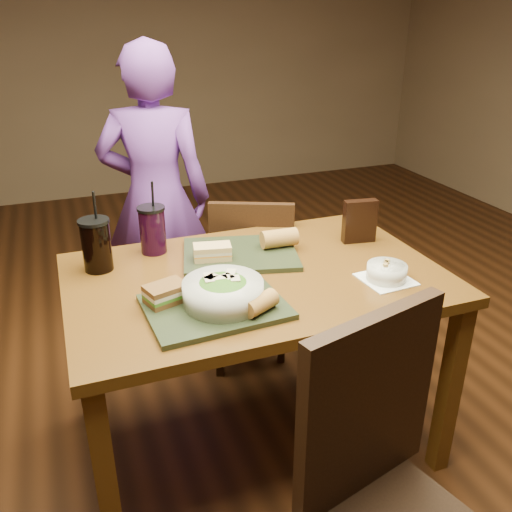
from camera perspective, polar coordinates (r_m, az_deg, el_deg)
The scene contains 16 objects.
ground at distance 2.33m, azimuth -0.00°, elevation -18.64°, with size 6.00×6.00×0.00m, color #381C0B.
dining_table at distance 1.94m, azimuth -0.00°, elevation -4.31°, with size 1.30×0.85×0.75m.
chair_near at distance 1.45m, azimuth 13.33°, elevation -23.08°, with size 0.52×0.52×0.98m.
chair_far at distance 2.52m, azimuth -1.17°, elevation -1.93°, with size 0.49×0.50×0.85m.
diner at distance 2.73m, azimuth -10.51°, elevation 5.92°, with size 0.55×0.36×1.49m, color #643189.
tray_near at distance 1.69m, azimuth -4.34°, elevation -5.35°, with size 0.42×0.32×0.02m, color black.
tray_far at distance 2.04m, azimuth -1.67°, elevation 0.21°, with size 0.42×0.32×0.02m, color black.
salad_bowl at distance 1.67m, azimuth -3.49°, elevation -3.68°, with size 0.25×0.25×0.08m.
soup_bowl at distance 1.90m, azimuth 13.59°, elevation -1.64°, with size 0.18×0.18×0.07m.
sandwich_near at distance 1.70m, azimuth -9.46°, elevation -3.89°, with size 0.14×0.12×0.06m.
sandwich_far at distance 1.97m, azimuth -4.61°, elevation 0.44°, with size 0.15×0.10×0.05m.
baguette_near at distance 1.62m, azimuth 0.44°, elevation -5.00°, with size 0.06×0.06×0.11m, color #AD7533.
baguette_far at distance 2.07m, azimuth 2.46°, elevation 1.89°, with size 0.07×0.07×0.14m, color #AD7533.
cup_cola at distance 1.98m, azimuth -16.45°, elevation 1.16°, with size 0.11×0.11×0.29m.
cup_berry at distance 2.08m, azimuth -10.84°, elevation 2.77°, with size 0.10×0.10×0.28m.
chip_bag at distance 2.18m, azimuth 10.85°, elevation 3.61°, with size 0.13×0.04×0.17m, color black.
Camera 1 is at (-0.60, -1.59, 1.60)m, focal length 38.00 mm.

